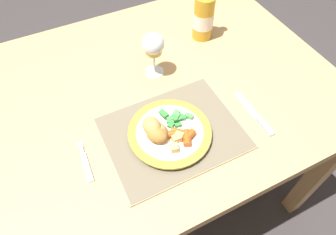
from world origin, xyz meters
name	(u,v)px	position (x,y,z in m)	size (l,w,h in m)	color
ground_plane	(148,190)	(0.00, 0.00, 0.00)	(6.00, 6.00, 0.00)	#383333
dining_table	(137,111)	(0.00, 0.00, 0.65)	(1.31, 0.89, 0.74)	tan
placemat	(173,133)	(0.04, -0.19, 0.74)	(0.38, 0.29, 0.01)	gray
dinner_plate	(170,133)	(0.03, -0.19, 0.76)	(0.23, 0.23, 0.02)	white
breaded_croquettes	(155,131)	(-0.01, -0.19, 0.79)	(0.08, 0.10, 0.05)	#A87033
green_beans_pile	(175,118)	(0.06, -0.17, 0.77)	(0.09, 0.07, 0.02)	green
glazed_carrots	(183,135)	(0.05, -0.23, 0.78)	(0.08, 0.08, 0.02)	#CC5119
fork	(86,164)	(-0.21, -0.18, 0.74)	(0.02, 0.13, 0.01)	silver
table_knife	(257,117)	(0.29, -0.25, 0.74)	(0.02, 0.18, 0.01)	silver
wine_glass	(153,46)	(0.10, 0.06, 0.85)	(0.07, 0.07, 0.15)	silver
bottle	(204,13)	(0.33, 0.15, 0.84)	(0.07, 0.07, 0.27)	gold
roast_potatoes	(177,141)	(0.02, -0.24, 0.78)	(0.05, 0.05, 0.02)	#E5BC66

